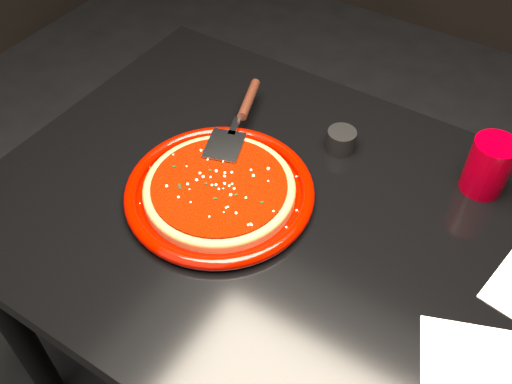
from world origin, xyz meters
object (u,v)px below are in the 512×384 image
(table, at_px, (300,332))
(cup, at_px, (488,166))
(ramekin, at_px, (341,140))
(plate, at_px, (220,192))
(pizza_server, at_px, (239,120))

(table, height_order, cup, cup)
(ramekin, bearing_deg, plate, -118.28)
(ramekin, bearing_deg, cup, 9.91)
(ramekin, bearing_deg, table, -76.47)
(plate, xyz_separation_m, ramekin, (0.13, 0.24, 0.01))
(cup, distance_m, ramekin, 0.28)
(plate, relative_size, ramekin, 6.09)
(pizza_server, bearing_deg, plate, -86.99)
(plate, height_order, ramekin, ramekin)
(cup, relative_size, ramekin, 1.92)
(table, relative_size, ramekin, 20.92)
(plate, distance_m, pizza_server, 0.17)
(plate, height_order, pizza_server, pizza_server)
(table, distance_m, pizza_server, 0.50)
(pizza_server, height_order, cup, cup)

